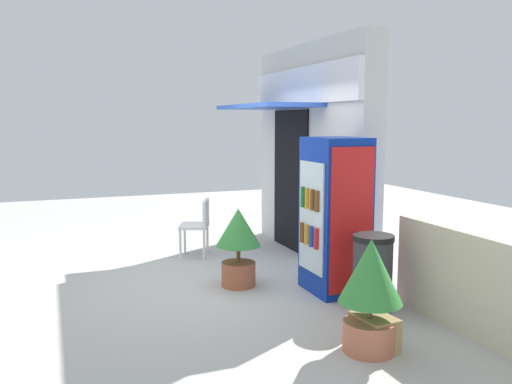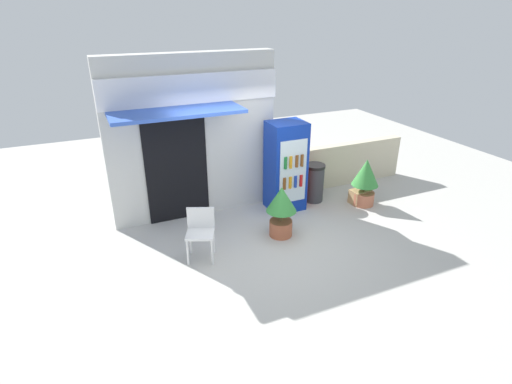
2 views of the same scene
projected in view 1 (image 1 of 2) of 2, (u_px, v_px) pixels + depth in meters
ground at (216, 277)px, 6.93m from camera, size 16.00×16.00×0.00m
storefront_building at (310, 148)px, 7.96m from camera, size 3.26×1.18×3.12m
drink_cooler at (335, 216)px, 6.24m from camera, size 0.74×0.66×1.82m
plastic_chair at (199, 223)px, 7.88m from camera, size 0.57×0.54×0.86m
potted_plant_near_shop at (238, 240)px, 6.49m from camera, size 0.55×0.55×0.96m
potted_plant_curbside at (370, 287)px, 4.62m from camera, size 0.56×0.56×1.01m
trash_bin at (372, 273)px, 5.66m from camera, size 0.44×0.44×0.82m
stone_boundary_wall at (504, 296)px, 4.67m from camera, size 2.78×0.21×0.98m
cardboard_box at (374, 332)px, 4.74m from camera, size 0.42×0.32×0.30m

